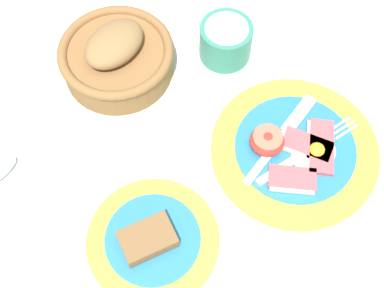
{
  "coord_description": "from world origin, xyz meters",
  "views": [
    {
      "loc": [
        -0.23,
        -0.22,
        0.72
      ],
      "look_at": [
        -0.02,
        0.09,
        0.02
      ],
      "focal_mm": 50.0,
      "sensor_mm": 36.0,
      "label": 1
    }
  ],
  "objects": [
    {
      "name": "bread_plate",
      "position": [
        -0.15,
        0.0,
        0.01
      ],
      "size": [
        0.18,
        0.18,
        0.04
      ],
      "color": "yellow",
      "rests_on": "ground_plane"
    },
    {
      "name": "bread_basket",
      "position": [
        -0.03,
        0.28,
        0.04
      ],
      "size": [
        0.18,
        0.18,
        0.09
      ],
      "color": "brown",
      "rests_on": "ground_plane"
    },
    {
      "name": "ground_plane",
      "position": [
        0.0,
        0.0,
        0.0
      ],
      "size": [
        3.0,
        3.0,
        0.0
      ],
      "primitive_type": "plane",
      "color": "#B7CCB7"
    },
    {
      "name": "breakfast_plate",
      "position": [
        0.11,
        0.0,
        0.01
      ],
      "size": [
        0.25,
        0.25,
        0.04
      ],
      "color": "yellow",
      "rests_on": "ground_plane"
    },
    {
      "name": "teaspoon_by_saucer",
      "position": [
        -0.26,
        0.22,
        0.01
      ],
      "size": [
        0.19,
        0.06,
        0.01
      ],
      "rotation": [
        0.0,
        0.0,
        3.37
      ],
      "color": "silver",
      "rests_on": "ground_plane"
    },
    {
      "name": "sugar_cup",
      "position": [
        0.13,
        0.21,
        0.03
      ],
      "size": [
        0.09,
        0.09,
        0.06
      ],
      "color": "#337F6B",
      "rests_on": "ground_plane"
    }
  ]
}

